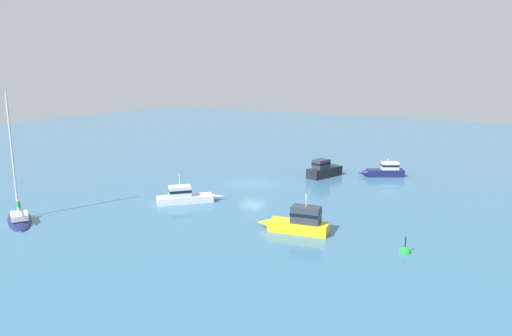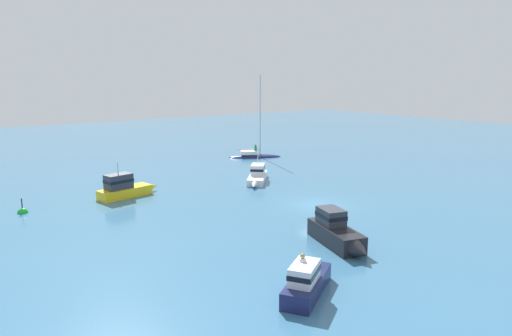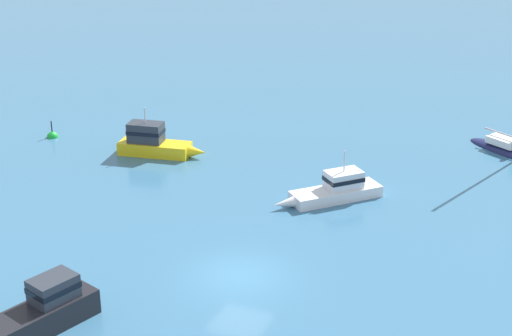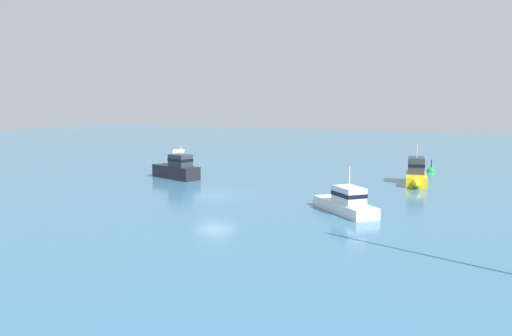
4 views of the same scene
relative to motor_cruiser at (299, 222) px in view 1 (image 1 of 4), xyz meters
name	(u,v)px [view 1 (image 1 of 4)]	position (x,y,z in m)	size (l,w,h in m)	color
ground_plane	(252,183)	(-11.33, 11.64, -0.80)	(160.00, 160.00, 0.00)	teal
motor_cruiser	(299,222)	(0.00, 0.00, 0.00)	(5.70, 2.36, 3.06)	yellow
ketch	(19,218)	(-20.65, -9.30, -0.59)	(6.62, 4.79, 10.68)	#191E4C
motor_cruiser_1	(185,196)	(-12.62, 1.96, -0.21)	(5.09, 5.39, 2.77)	white
cabin_cruiser	(325,170)	(-5.90, 18.84, -0.01)	(2.91, 5.78, 2.08)	black
motor_cruiser_2	(384,171)	(-0.13, 22.41, -0.13)	(4.99, 3.61, 2.05)	#191E4C
channel_buoy	(405,252)	(7.93, -0.02, -0.79)	(0.76, 0.76, 1.50)	green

